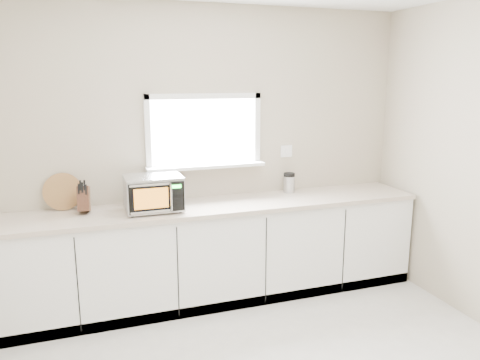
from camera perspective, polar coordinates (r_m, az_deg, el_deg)
name	(u,v)px	position (r m, az deg, el deg)	size (l,w,h in m)	color
back_wall	(204,151)	(4.44, -4.39, 3.55)	(4.00, 0.17, 2.70)	#B2AA8D
cabinets	(214,254)	(4.40, -3.21, -8.98)	(3.92, 0.60, 0.88)	white
countertop	(214,206)	(4.25, -3.25, -3.23)	(3.92, 0.64, 0.04)	beige
microwave	(154,192)	(4.06, -10.50, -1.51)	(0.48, 0.40, 0.31)	black
knife_block	(84,198)	(4.15, -18.52, -2.14)	(0.12, 0.21, 0.29)	#4F301C
cutting_board	(63,192)	(4.30, -20.81, -1.33)	(0.32, 0.32, 0.02)	olive
coffee_grinder	(289,182)	(4.68, 6.01, -0.30)	(0.13, 0.13, 0.20)	#A9ACB1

